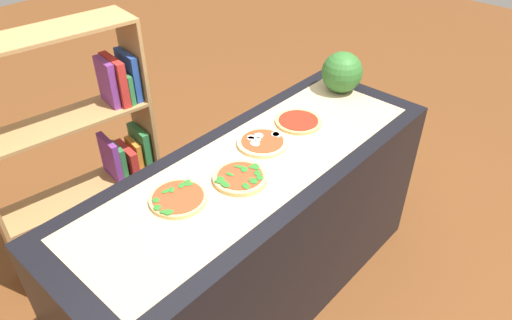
{
  "coord_description": "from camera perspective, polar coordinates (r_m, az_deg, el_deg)",
  "views": [
    {
      "loc": [
        -1.29,
        -1.17,
        2.21
      ],
      "look_at": [
        0.0,
        0.0,
        0.94
      ],
      "focal_mm": 33.2,
      "sensor_mm": 36.0,
      "label": 1
    }
  ],
  "objects": [
    {
      "name": "bookshelf",
      "position": [
        2.79,
        -18.79,
        0.63
      ],
      "size": [
        0.92,
        0.38,
        1.41
      ],
      "color": "#A87A47",
      "rests_on": "ground_plane"
    },
    {
      "name": "ground_plane",
      "position": [
        2.81,
        0.0,
        -15.58
      ],
      "size": [
        12.0,
        12.0,
        0.0
      ],
      "primitive_type": "plane",
      "color": "brown"
    },
    {
      "name": "counter",
      "position": [
        2.47,
        0.0,
        -8.99
      ],
      "size": [
        2.01,
        0.71,
        0.92
      ],
      "primitive_type": "cube",
      "color": "black",
      "rests_on": "ground_plane"
    },
    {
      "name": "pizza_spinach_0",
      "position": [
        1.98,
        -9.39,
        -4.57
      ],
      "size": [
        0.24,
        0.24,
        0.03
      ],
      "color": "#DBB26B",
      "rests_on": "parchment_paper"
    },
    {
      "name": "pizza_plain_3",
      "position": [
        2.46,
        5.13,
        4.65
      ],
      "size": [
        0.24,
        0.24,
        0.02
      ],
      "color": "tan",
      "rests_on": "parchment_paper"
    },
    {
      "name": "pizza_mozzarella_2",
      "position": [
        2.28,
        0.78,
        2.16
      ],
      "size": [
        0.25,
        0.25,
        0.03
      ],
      "color": "#E5C17F",
      "rests_on": "parchment_paper"
    },
    {
      "name": "pizza_spinach_1",
      "position": [
        2.06,
        -1.9,
        -2.11
      ],
      "size": [
        0.24,
        0.24,
        0.03
      ],
      "color": "#DBB26B",
      "rests_on": "parchment_paper"
    },
    {
      "name": "parchment_paper",
      "position": [
        2.16,
        0.0,
        -0.41
      ],
      "size": [
        1.8,
        0.55,
        0.0
      ],
      "primitive_type": "cube",
      "color": "tan",
      "rests_on": "counter"
    },
    {
      "name": "watermelon",
      "position": [
        2.75,
        10.32,
        10.36
      ],
      "size": [
        0.23,
        0.23,
        0.23
      ],
      "primitive_type": "sphere",
      "color": "#2D6628",
      "rests_on": "counter"
    }
  ]
}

